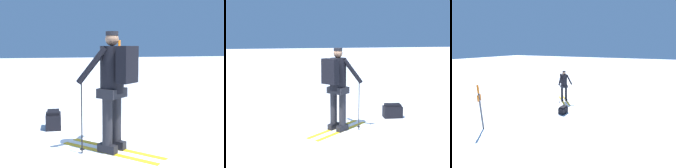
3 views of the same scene
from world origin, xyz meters
The scene contains 4 objects.
ground_plane centered at (0.00, 0.00, 0.00)m, with size 80.00×80.00×0.00m, color white.
skier centered at (0.47, -0.20, 1.05)m, with size 1.51×1.32×1.78m.
dropped_backpack centered at (-1.13, -0.93, 0.17)m, with size 0.49×0.33×0.35m.
trail_marker centered at (-3.74, 1.24, 1.05)m, with size 0.23×0.12×1.75m.
Camera 1 is at (4.80, -1.52, 1.56)m, focal length 50.00 mm.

